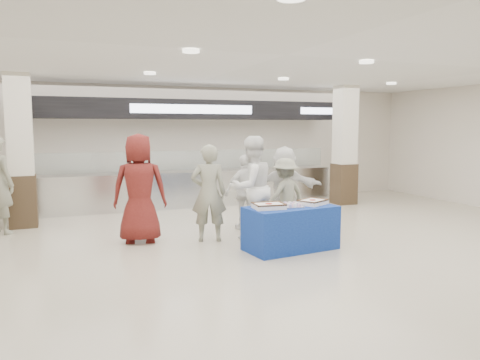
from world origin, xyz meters
name	(u,v)px	position (x,y,z in m)	size (l,w,h in m)	color
ground	(283,258)	(0.00, 0.00, 0.00)	(14.00, 14.00, 0.00)	beige
serving_line	(191,163)	(0.00, 5.40, 1.16)	(8.70, 0.85, 2.80)	silver
column_left	(21,155)	(-4.00, 4.20, 1.53)	(0.55, 0.55, 3.20)	#342617
column_right	(345,148)	(4.00, 4.20, 1.53)	(0.55, 0.55, 3.20)	#342617
display_table	(291,228)	(0.37, 0.45, 0.38)	(1.55, 0.78, 0.75)	#153895
sheet_cake_left	(269,206)	(-0.07, 0.41, 0.80)	(0.54, 0.44, 0.10)	white
sheet_cake_right	(313,202)	(0.82, 0.50, 0.80)	(0.60, 0.56, 0.10)	white
cupcake_tray	(290,205)	(0.34, 0.43, 0.78)	(0.46, 0.37, 0.07)	#B8B9BE
civilian_maroon	(140,188)	(-1.94, 1.93, 1.00)	(0.97, 0.63, 1.99)	maroon
soldier_a	(209,193)	(-0.75, 1.55, 0.90)	(0.65, 0.43, 1.79)	gray
chef_tall	(251,188)	(0.06, 1.46, 0.97)	(0.94, 0.73, 1.94)	white
chef_short	(246,192)	(0.27, 2.24, 0.77)	(0.90, 0.38, 1.54)	white
soldier_b	(285,195)	(0.95, 1.80, 0.74)	(0.96, 0.55, 1.48)	gray
civilian_white	(284,187)	(1.05, 2.03, 0.86)	(1.59, 0.51, 1.71)	white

